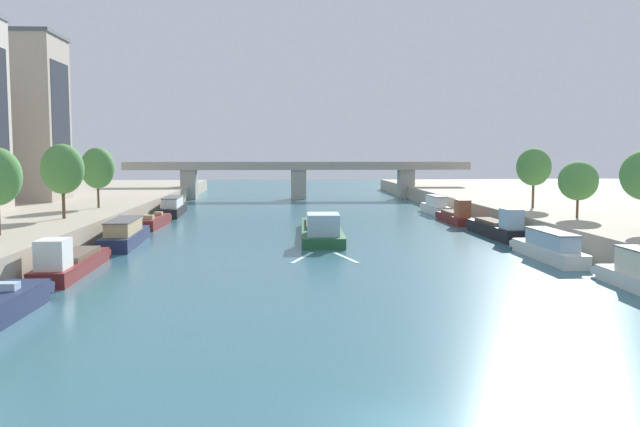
{
  "coord_description": "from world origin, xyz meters",
  "views": [
    {
      "loc": [
        -3.93,
        -20.67,
        8.74
      ],
      "look_at": [
        0.0,
        42.2,
        3.07
      ],
      "focal_mm": 37.92,
      "sensor_mm": 36.0,
      "label": 1
    }
  ],
  "objects_px": {
    "moored_boat_left_lone": "(70,262)",
    "moored_boat_left_downstream": "(125,234)",
    "moored_boat_left_second": "(155,221)",
    "tree_right_by_lamp": "(534,167)",
    "tree_left_past_mid": "(97,168)",
    "tree_right_third": "(578,181)",
    "moored_boat_right_downstream": "(497,228)",
    "moored_boat_right_midway": "(549,247)",
    "moored_boat_right_second": "(455,216)",
    "bridge_far": "(299,175)",
    "moored_boat_left_end": "(173,207)",
    "moored_boat_right_near": "(435,206)",
    "tree_left_distant": "(62,169)",
    "barge_midriver": "(321,229)"
  },
  "relations": [
    {
      "from": "moored_boat_left_end",
      "to": "moored_boat_right_downstream",
      "type": "height_order",
      "value": "moored_boat_right_downstream"
    },
    {
      "from": "moored_boat_right_second",
      "to": "moored_boat_left_lone",
      "type": "bearing_deg",
      "value": -138.0
    },
    {
      "from": "moored_boat_left_end",
      "to": "moored_boat_left_downstream",
      "type": "bearing_deg",
      "value": -89.64
    },
    {
      "from": "tree_left_distant",
      "to": "moored_boat_right_second",
      "type": "bearing_deg",
      "value": 20.44
    },
    {
      "from": "moored_boat_right_downstream",
      "to": "tree_right_by_lamp",
      "type": "relative_size",
      "value": 1.95
    },
    {
      "from": "moored_boat_right_midway",
      "to": "bridge_far",
      "type": "xyz_separation_m",
      "value": [
        -18.19,
        74.99,
        3.52
      ]
    },
    {
      "from": "barge_midriver",
      "to": "moored_boat_left_downstream",
      "type": "distance_m",
      "value": 19.56
    },
    {
      "from": "moored_boat_right_midway",
      "to": "moored_boat_right_downstream",
      "type": "height_order",
      "value": "moored_boat_right_downstream"
    },
    {
      "from": "moored_boat_left_end",
      "to": "moored_boat_right_downstream",
      "type": "distance_m",
      "value": 46.37
    },
    {
      "from": "moored_boat_left_end",
      "to": "moored_boat_right_downstream",
      "type": "bearing_deg",
      "value": -36.32
    },
    {
      "from": "moored_boat_right_near",
      "to": "moored_boat_right_downstream",
      "type": "bearing_deg",
      "value": -89.66
    },
    {
      "from": "barge_midriver",
      "to": "bridge_far",
      "type": "relative_size",
      "value": 0.33
    },
    {
      "from": "barge_midriver",
      "to": "moored_boat_left_downstream",
      "type": "height_order",
      "value": "barge_midriver"
    },
    {
      "from": "tree_right_by_lamp",
      "to": "tree_left_distant",
      "type": "bearing_deg",
      "value": -169.15
    },
    {
      "from": "moored_boat_right_midway",
      "to": "moored_boat_right_second",
      "type": "relative_size",
      "value": 1.04
    },
    {
      "from": "moored_boat_left_lone",
      "to": "tree_left_past_mid",
      "type": "height_order",
      "value": "tree_left_past_mid"
    },
    {
      "from": "moored_boat_left_downstream",
      "to": "tree_right_third",
      "type": "xyz_separation_m",
      "value": [
        43.93,
        -0.07,
        4.93
      ]
    },
    {
      "from": "moored_boat_right_downstream",
      "to": "bridge_far",
      "type": "xyz_separation_m",
      "value": [
        -18.75,
        60.32,
        3.54
      ]
    },
    {
      "from": "moored_boat_right_midway",
      "to": "bridge_far",
      "type": "relative_size",
      "value": 0.18
    },
    {
      "from": "moored_boat_right_second",
      "to": "tree_left_past_mid",
      "type": "bearing_deg",
      "value": -175.83
    },
    {
      "from": "moored_boat_left_lone",
      "to": "moored_boat_left_second",
      "type": "distance_m",
      "value": 31.43
    },
    {
      "from": "moored_boat_right_second",
      "to": "tree_left_past_mid",
      "type": "height_order",
      "value": "tree_left_past_mid"
    },
    {
      "from": "moored_boat_right_near",
      "to": "tree_right_third",
      "type": "xyz_separation_m",
      "value": [
        6.92,
        -30.82,
        4.88
      ]
    },
    {
      "from": "moored_boat_left_end",
      "to": "bridge_far",
      "type": "distance_m",
      "value": 37.92
    },
    {
      "from": "moored_boat_left_end",
      "to": "tree_left_distant",
      "type": "height_order",
      "value": "tree_left_distant"
    },
    {
      "from": "moored_boat_left_downstream",
      "to": "tree_right_by_lamp",
      "type": "relative_size",
      "value": 1.94
    },
    {
      "from": "moored_boat_left_downstream",
      "to": "tree_right_by_lamp",
      "type": "bearing_deg",
      "value": 14.79
    },
    {
      "from": "tree_right_by_lamp",
      "to": "moored_boat_right_near",
      "type": "bearing_deg",
      "value": 109.92
    },
    {
      "from": "moored_boat_left_lone",
      "to": "moored_boat_left_downstream",
      "type": "height_order",
      "value": "moored_boat_left_lone"
    },
    {
      "from": "tree_right_third",
      "to": "moored_boat_right_downstream",
      "type": "bearing_deg",
      "value": 151.58
    },
    {
      "from": "moored_boat_right_midway",
      "to": "tree_left_distant",
      "type": "bearing_deg",
      "value": 163.04
    },
    {
      "from": "moored_boat_left_end",
      "to": "moored_boat_right_near",
      "type": "xyz_separation_m",
      "value": [
        37.2,
        -0.31,
        0.01
      ]
    },
    {
      "from": "moored_boat_left_end",
      "to": "bridge_far",
      "type": "relative_size",
      "value": 0.21
    },
    {
      "from": "moored_boat_left_end",
      "to": "moored_boat_right_midway",
      "type": "distance_m",
      "value": 55.95
    },
    {
      "from": "moored_boat_left_second",
      "to": "tree_right_by_lamp",
      "type": "relative_size",
      "value": 1.64
    },
    {
      "from": "moored_boat_right_downstream",
      "to": "tree_left_past_mid",
      "type": "bearing_deg",
      "value": 165.51
    },
    {
      "from": "moored_boat_right_downstream",
      "to": "bridge_far",
      "type": "distance_m",
      "value": 63.26
    },
    {
      "from": "moored_boat_left_end",
      "to": "moored_boat_right_second",
      "type": "xyz_separation_m",
      "value": [
        36.77,
        -13.12,
        -0.2
      ]
    },
    {
      "from": "moored_boat_left_end",
      "to": "moored_boat_right_midway",
      "type": "xyz_separation_m",
      "value": [
        36.81,
        -42.14,
        -0.08
      ]
    },
    {
      "from": "bridge_far",
      "to": "moored_boat_left_lone",
      "type": "bearing_deg",
      "value": -103.41
    },
    {
      "from": "moored_boat_left_second",
      "to": "moored_boat_right_downstream",
      "type": "relative_size",
      "value": 0.84
    },
    {
      "from": "moored_boat_right_downstream",
      "to": "moored_boat_right_second",
      "type": "height_order",
      "value": "moored_boat_right_downstream"
    },
    {
      "from": "moored_boat_left_lone",
      "to": "moored_boat_right_downstream",
      "type": "xyz_separation_m",
      "value": [
        37.66,
        19.03,
        0.11
      ]
    },
    {
      "from": "barge_midriver",
      "to": "tree_right_third",
      "type": "relative_size",
      "value": 3.92
    },
    {
      "from": "moored_boat_right_midway",
      "to": "tree_right_third",
      "type": "distance_m",
      "value": 14.13
    },
    {
      "from": "moored_boat_left_end",
      "to": "tree_right_by_lamp",
      "type": "relative_size",
      "value": 2.02
    },
    {
      "from": "moored_boat_left_lone",
      "to": "bridge_far",
      "type": "xyz_separation_m",
      "value": [
        18.92,
        79.34,
        3.66
      ]
    },
    {
      "from": "moored_boat_left_second",
      "to": "tree_right_by_lamp",
      "type": "distance_m",
      "value": 44.71
    },
    {
      "from": "moored_boat_left_downstream",
      "to": "bridge_far",
      "type": "bearing_deg",
      "value": 73.92
    },
    {
      "from": "moored_boat_left_downstream",
      "to": "moored_boat_right_near",
      "type": "bearing_deg",
      "value": 39.72
    }
  ]
}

